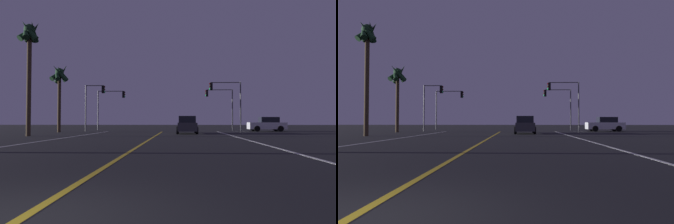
# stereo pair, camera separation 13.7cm
# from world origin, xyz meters

# --- Properties ---
(lane_edge_right) EXTENTS (0.16, 38.17, 0.01)m
(lane_edge_right) POSITION_xyz_m (6.33, 13.09, 0.00)
(lane_edge_right) COLOR silver
(lane_edge_right) RESTS_ON ground
(lane_edge_left) EXTENTS (0.16, 38.17, 0.01)m
(lane_edge_left) POSITION_xyz_m (-6.33, 13.09, 0.00)
(lane_edge_left) COLOR silver
(lane_edge_left) RESTS_ON ground
(lane_center_divider) EXTENTS (0.16, 38.17, 0.01)m
(lane_center_divider) POSITION_xyz_m (0.00, 13.09, 0.00)
(lane_center_divider) COLOR gold
(lane_center_divider) RESTS_ON ground
(car_ahead_far) EXTENTS (2.02, 4.30, 1.70)m
(car_ahead_far) POSITION_xyz_m (2.70, 26.73, 0.82)
(car_ahead_far) COLOR black
(car_ahead_far) RESTS_ON ground
(car_crossing_side) EXTENTS (4.30, 2.02, 1.70)m
(car_crossing_side) POSITION_xyz_m (12.38, 33.73, 0.82)
(car_crossing_side) COLOR black
(car_crossing_side) RESTS_ON ground
(traffic_light_near_right) EXTENTS (3.70, 0.36, 5.76)m
(traffic_light_near_right) POSITION_xyz_m (7.35, 32.67, 4.29)
(traffic_light_near_right) COLOR #4C4C51
(traffic_light_near_right) RESTS_ON ground
(traffic_light_near_left) EXTENTS (2.38, 0.36, 5.46)m
(traffic_light_near_left) POSITION_xyz_m (-7.99, 32.67, 4.01)
(traffic_light_near_left) COLOR #4C4C51
(traffic_light_near_left) RESTS_ON ground
(traffic_light_far_right) EXTENTS (3.70, 0.36, 5.47)m
(traffic_light_far_right) POSITION_xyz_m (7.31, 38.17, 4.09)
(traffic_light_far_right) COLOR #4C4C51
(traffic_light_far_right) RESTS_ON ground
(traffic_light_far_left) EXTENTS (3.80, 0.36, 5.33)m
(traffic_light_far_left) POSITION_xyz_m (-7.24, 38.17, 4.00)
(traffic_light_far_left) COLOR #4C4C51
(traffic_light_far_left) RESTS_ON ground
(street_lamp_right_near) EXTENTS (2.64, 0.44, 8.67)m
(street_lamp_right_near) POSITION_xyz_m (8.07, 9.53, 5.48)
(street_lamp_right_near) COLOR #4C4C51
(street_lamp_right_near) RESTS_ON ground
(palm_tree_left_mid) EXTENTS (2.06, 1.94, 9.37)m
(palm_tree_left_mid) POSITION_xyz_m (-10.19, 21.15, 7.51)
(palm_tree_left_mid) COLOR #473826
(palm_tree_left_mid) RESTS_ON ground
(palm_tree_left_far) EXTENTS (2.09, 2.22, 7.51)m
(palm_tree_left_far) POSITION_xyz_m (-11.14, 29.91, 5.90)
(palm_tree_left_far) COLOR #473826
(palm_tree_left_far) RESTS_ON ground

